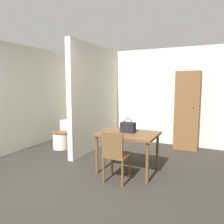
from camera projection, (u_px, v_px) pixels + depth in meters
The scene contains 9 objects.
ground_plane at pixel (51, 194), 3.15m from camera, with size 16.00×16.00×0.00m, color #2D2823.
wall_back at pixel (136, 96), 6.13m from camera, with size 5.21×0.12×2.50m.
wall_left at pixel (30, 98), 5.48m from camera, with size 0.12×4.46×2.50m.
partition_wall at pixel (97, 98), 5.35m from camera, with size 0.12×2.22×2.50m.
dining_table at pixel (128, 137), 3.91m from camera, with size 1.04×0.76×0.72m.
wooden_chair at pixel (115, 154), 3.49m from camera, with size 0.39×0.39×0.85m.
toilet at pixel (63, 137), 5.44m from camera, with size 0.43×0.58×0.67m.
handbag at pixel (128, 127), 3.92m from camera, with size 0.25×0.15×0.26m.
wooden_cabinet at pixel (187, 111), 5.29m from camera, with size 0.56×0.43×1.89m.
Camera 1 is at (2.10, -2.29, 1.58)m, focal length 35.00 mm.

